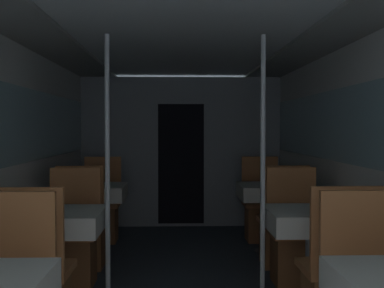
{
  "coord_description": "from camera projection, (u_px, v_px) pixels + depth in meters",
  "views": [
    {
      "loc": [
        -0.08,
        -1.45,
        1.38
      ],
      "look_at": [
        0.04,
        2.32,
        1.27
      ],
      "focal_mm": 50.0,
      "sensor_mm": 36.0,
      "label": 1
    }
  ],
  "objects": [
    {
      "name": "dining_table_right_2",
      "position": [
        271.0,
        195.0,
        5.93
      ],
      "size": [
        0.71,
        0.71,
        0.75
      ],
      "color": "#4C4C51",
      "rests_on": "ground_plane"
    },
    {
      "name": "support_pole_left_1",
      "position": [
        107.0,
        172.0,
        4.05
      ],
      "size": [
        0.04,
        0.04,
        2.09
      ],
      "color": "silver",
      "rests_on": "ground_plane"
    },
    {
      "name": "wall_right",
      "position": [
        360.0,
        163.0,
        4.33
      ],
      "size": [
        0.05,
        8.45,
        2.09
      ],
      "color": "silver",
      "rests_on": "ground_plane"
    },
    {
      "name": "dining_table_left_1",
      "position": [
        56.0,
        226.0,
        4.05
      ],
      "size": [
        0.71,
        0.71,
        0.75
      ],
      "color": "#4C4C51",
      "rests_on": "ground_plane"
    },
    {
      "name": "ceiling_panel",
      "position": [
        185.0,
        34.0,
        4.25
      ],
      "size": [
        2.84,
        8.45,
        0.07
      ],
      "color": "silver",
      "rests_on": "wall_left"
    },
    {
      "name": "dining_table_right_1",
      "position": [
        313.0,
        225.0,
        4.12
      ],
      "size": [
        0.71,
        0.71,
        0.75
      ],
      "color": "#4C4C51",
      "rests_on": "ground_plane"
    },
    {
      "name": "chair_right_near_2",
      "position": [
        282.0,
        236.0,
        5.33
      ],
      "size": [
        0.45,
        0.45,
        1.02
      ],
      "color": "#9C5B31",
      "rests_on": "ground_plane"
    },
    {
      "name": "bulkhead_far",
      "position": [
        181.0,
        152.0,
        7.5
      ],
      "size": [
        2.78,
        0.09,
        2.09
      ],
      "color": "gray",
      "rests_on": "ground_plane"
    },
    {
      "name": "chair_right_far_2",
      "position": [
        262.0,
        215.0,
        6.56
      ],
      "size": [
        0.45,
        0.45,
        1.02
      ],
      "rotation": [
        0.0,
        0.0,
        3.14
      ],
      "color": "#9C5B31",
      "rests_on": "ground_plane"
    },
    {
      "name": "chair_right_far_1",
      "position": [
        295.0,
        249.0,
        4.74
      ],
      "size": [
        0.45,
        0.45,
        1.02
      ],
      "rotation": [
        0.0,
        0.0,
        3.14
      ],
      "color": "#9C5B31",
      "rests_on": "ground_plane"
    },
    {
      "name": "support_pole_right_1",
      "position": [
        263.0,
        172.0,
        4.09
      ],
      "size": [
        0.04,
        0.04,
        2.09
      ],
      "color": "silver",
      "rests_on": "ground_plane"
    },
    {
      "name": "chair_left_near_2",
      "position": [
        83.0,
        237.0,
        5.26
      ],
      "size": [
        0.45,
        0.45,
        1.02
      ],
      "color": "#9C5B31",
      "rests_on": "ground_plane"
    },
    {
      "name": "chair_left_far_1",
      "position": [
        72.0,
        250.0,
        4.68
      ],
      "size": [
        0.45,
        0.45,
        1.02
      ],
      "rotation": [
        0.0,
        0.0,
        3.14
      ],
      "color": "#9C5B31",
      "rests_on": "ground_plane"
    },
    {
      "name": "wall_left",
      "position": [
        7.0,
        164.0,
        4.24
      ],
      "size": [
        0.05,
        8.45,
        2.09
      ],
      "color": "silver",
      "rests_on": "ground_plane"
    },
    {
      "name": "chair_left_far_2",
      "position": [
        101.0,
        216.0,
        6.5
      ],
      "size": [
        0.45,
        0.45,
        1.02
      ],
      "rotation": [
        0.0,
        0.0,
        3.14
      ],
      "color": "#9C5B31",
      "rests_on": "ground_plane"
    },
    {
      "name": "dining_table_left_2",
      "position": [
        93.0,
        196.0,
        5.87
      ],
      "size": [
        0.71,
        0.71,
        0.75
      ],
      "color": "#4C4C51",
      "rests_on": "ground_plane"
    }
  ]
}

